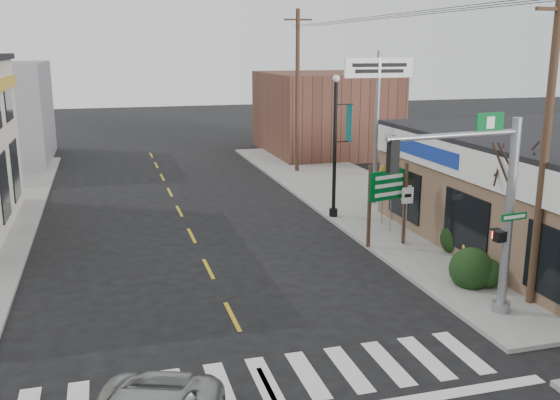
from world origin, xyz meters
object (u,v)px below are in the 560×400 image
object	(u,v)px
traffic_signal_pole	(489,197)
dance_center_sign	(378,90)
utility_pole_near	(545,149)
bare_tree	(518,153)
lamp_post	(336,136)
fire_hydrant	(465,252)
guide_sign	(388,194)
utility_pole_far	(297,90)

from	to	relation	value
traffic_signal_pole	dance_center_sign	world-z (taller)	dance_center_sign
traffic_signal_pole	dance_center_sign	xyz separation A→B (m)	(2.46, 12.49, 1.96)
traffic_signal_pole	utility_pole_near	bearing A→B (deg)	2.84
dance_center_sign	bare_tree	distance (m)	10.54
utility_pole_near	lamp_post	bearing A→B (deg)	95.90
lamp_post	dance_center_sign	size ratio (longest dim) A/B	0.86
fire_hydrant	bare_tree	world-z (taller)	bare_tree
traffic_signal_pole	utility_pole_near	distance (m)	2.20
dance_center_sign	fire_hydrant	bearing A→B (deg)	-94.19
bare_tree	utility_pole_near	bearing A→B (deg)	-104.17
fire_hydrant	lamp_post	bearing A→B (deg)	107.38
guide_sign	lamp_post	distance (m)	4.69
traffic_signal_pole	guide_sign	bearing A→B (deg)	81.37
dance_center_sign	guide_sign	bearing A→B (deg)	-111.22
lamp_post	utility_pole_far	distance (m)	10.57
bare_tree	fire_hydrant	bearing A→B (deg)	99.69
fire_hydrant	utility_pole_far	bearing A→B (deg)	92.03
bare_tree	utility_pole_far	bearing A→B (deg)	92.80
dance_center_sign	lamp_post	bearing A→B (deg)	-147.66
lamp_post	dance_center_sign	bearing A→B (deg)	37.77
traffic_signal_pole	utility_pole_far	distance (m)	21.24
guide_sign	dance_center_sign	size ratio (longest dim) A/B	0.44
dance_center_sign	utility_pole_far	size ratio (longest dim) A/B	0.75
utility_pole_near	utility_pole_far	world-z (taller)	utility_pole_far
guide_sign	utility_pole_near	xyz separation A→B (m)	(1.68, -6.02, 2.48)
guide_sign	bare_tree	size ratio (longest dim) A/B	0.59
dance_center_sign	utility_pole_near	xyz separation A→B (m)	(-0.60, -12.17, -0.82)
guide_sign	fire_hydrant	xyz separation A→B (m)	(1.78, -2.41, -1.62)
lamp_post	dance_center_sign	world-z (taller)	dance_center_sign
guide_sign	utility_pole_far	xyz separation A→B (m)	(1.17, 14.80, 2.81)
fire_hydrant	lamp_post	xyz separation A→B (m)	(-2.14, 6.83, 3.16)
dance_center_sign	bare_tree	world-z (taller)	dance_center_sign
guide_sign	bare_tree	distance (m)	5.24
dance_center_sign	utility_pole_near	distance (m)	12.21
dance_center_sign	utility_pole_far	bearing A→B (deg)	96.47
guide_sign	utility_pole_near	bearing A→B (deg)	-90.45
guide_sign	fire_hydrant	bearing A→B (deg)	-69.60
traffic_signal_pole	fire_hydrant	xyz separation A→B (m)	(1.96, 3.93, -2.96)
lamp_post	bare_tree	world-z (taller)	lamp_post
traffic_signal_pole	utility_pole_far	xyz separation A→B (m)	(1.35, 21.14, 1.47)
lamp_post	utility_pole_near	size ratio (longest dim) A/B	0.70
traffic_signal_pole	dance_center_sign	distance (m)	12.88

